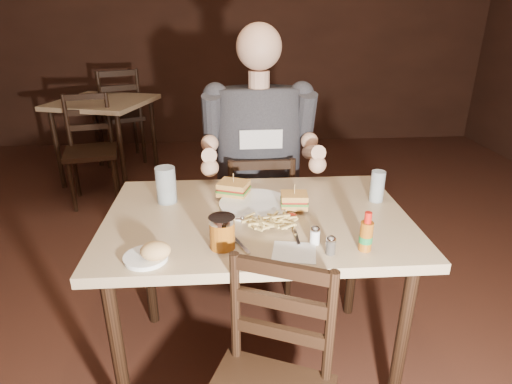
{
  "coord_description": "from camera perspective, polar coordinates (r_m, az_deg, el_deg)",
  "views": [
    {
      "loc": [
        -0.15,
        -1.74,
        1.54
      ],
      "look_at": [
        -0.02,
        -0.14,
        0.85
      ],
      "focal_mm": 30.0,
      "sensor_mm": 36.0,
      "label": 1
    }
  ],
  "objects": [
    {
      "name": "room_shell",
      "position": [
        1.75,
        0.47,
        18.72
      ],
      "size": [
        7.0,
        7.0,
        7.0
      ],
      "color": "black",
      "rests_on": "ground"
    },
    {
      "name": "main_table",
      "position": [
        1.77,
        0.12,
        -5.42
      ],
      "size": [
        1.22,
        0.82,
        0.77
      ],
      "rotation": [
        0.0,
        0.0,
        -0.01
      ],
      "color": "tan",
      "rests_on": "ground"
    },
    {
      "name": "bg_table",
      "position": [
        4.28,
        -19.66,
        10.3
      ],
      "size": [
        1.0,
        1.0,
        0.77
      ],
      "rotation": [
        0.0,
        0.0,
        -0.3
      ],
      "color": "tan",
      "rests_on": "ground"
    },
    {
      "name": "chair_far",
      "position": [
        2.48,
        0.32,
        -3.6
      ],
      "size": [
        0.39,
        0.43,
        0.84
      ],
      "primitive_type": null,
      "rotation": [
        0.0,
        0.0,
        3.15
      ],
      "color": "black",
      "rests_on": "ground"
    },
    {
      "name": "bg_chair_far",
      "position": [
        4.84,
        -17.8,
        9.65
      ],
      "size": [
        0.61,
        0.64,
        0.99
      ],
      "primitive_type": null,
      "rotation": [
        0.0,
        0.0,
        3.53
      ],
      "color": "black",
      "rests_on": "ground"
    },
    {
      "name": "bg_chair_near",
      "position": [
        3.82,
        -21.16,
        5.04
      ],
      "size": [
        0.5,
        0.53,
        0.9
      ],
      "primitive_type": null,
      "rotation": [
        0.0,
        0.0,
        0.21
      ],
      "color": "black",
      "rests_on": "ground"
    },
    {
      "name": "diner",
      "position": [
        2.23,
        0.48,
        8.17
      ],
      "size": [
        0.61,
        0.48,
        1.05
      ],
      "primitive_type": null,
      "rotation": [
        0.0,
        0.0,
        0.01
      ],
      "color": "#34353A",
      "rests_on": "chair_far"
    },
    {
      "name": "dinner_plate",
      "position": [
        1.79,
        -0.16,
        -1.81
      ],
      "size": [
        0.29,
        0.29,
        0.02
      ],
      "primitive_type": "cylinder",
      "rotation": [
        0.0,
        0.0,
        -0.01
      ],
      "color": "white",
      "rests_on": "main_table"
    },
    {
      "name": "sandwich_left",
      "position": [
        1.86,
        -3.02,
        1.13
      ],
      "size": [
        0.15,
        0.14,
        0.1
      ],
      "primitive_type": null,
      "rotation": [
        0.0,
        0.0,
        -0.37
      ],
      "color": "#DDA34F",
      "rests_on": "dinner_plate"
    },
    {
      "name": "sandwich_right",
      "position": [
        1.75,
        5.13,
        -0.58
      ],
      "size": [
        0.11,
        0.1,
        0.1
      ],
      "primitive_type": null,
      "rotation": [
        0.0,
        0.0,
        -0.08
      ],
      "color": "#DDA34F",
      "rests_on": "dinner_plate"
    },
    {
      "name": "fries_pile",
      "position": [
        1.62,
        1.83,
        -3.65
      ],
      "size": [
        0.24,
        0.17,
        0.04
      ],
      "primitive_type": null,
      "rotation": [
        0.0,
        0.0,
        -0.01
      ],
      "color": "#DBBB66",
      "rests_on": "dinner_plate"
    },
    {
      "name": "ketchup_dollop",
      "position": [
        1.68,
        4.71,
        -3.09
      ],
      "size": [
        0.05,
        0.05,
        0.01
      ],
      "primitive_type": "ellipsoid",
      "rotation": [
        0.0,
        0.0,
        -0.01
      ],
      "color": "maroon",
      "rests_on": "dinner_plate"
    },
    {
      "name": "glass_left",
      "position": [
        1.86,
        -11.89,
        0.93
      ],
      "size": [
        0.09,
        0.09,
        0.16
      ],
      "primitive_type": "cylinder",
      "rotation": [
        0.0,
        0.0,
        -0.01
      ],
      "color": "silver",
      "rests_on": "main_table"
    },
    {
      "name": "glass_right",
      "position": [
        1.9,
        15.87,
        0.74
      ],
      "size": [
        0.06,
        0.06,
        0.14
      ],
      "primitive_type": "cylinder",
      "rotation": [
        0.0,
        0.0,
        -0.01
      ],
      "color": "silver",
      "rests_on": "main_table"
    },
    {
      "name": "hot_sauce",
      "position": [
        1.5,
        14.52,
        -5.1
      ],
      "size": [
        0.04,
        0.04,
        0.14
      ],
      "primitive_type": null,
      "rotation": [
        0.0,
        0.0,
        -0.01
      ],
      "color": "#89470F",
      "rests_on": "main_table"
    },
    {
      "name": "salt_shaker",
      "position": [
        1.53,
        7.86,
        -5.79
      ],
      "size": [
        0.03,
        0.03,
        0.06
      ],
      "primitive_type": null,
      "rotation": [
        0.0,
        0.0,
        -0.01
      ],
      "color": "white",
      "rests_on": "main_table"
    },
    {
      "name": "pepper_shaker",
      "position": [
        1.48,
        9.93,
        -7.06
      ],
      "size": [
        0.03,
        0.03,
        0.06
      ],
      "primitive_type": null,
      "rotation": [
        0.0,
        0.0,
        -0.01
      ],
      "color": "#38332D",
      "rests_on": "main_table"
    },
    {
      "name": "syrup_dispenser",
      "position": [
        1.48,
        -4.53,
        -5.38
      ],
      "size": [
        0.09,
        0.09,
        0.12
      ],
      "primitive_type": null,
      "rotation": [
        0.0,
        0.0,
        -0.01
      ],
      "color": "#89470F",
      "rests_on": "main_table"
    },
    {
      "name": "napkin",
      "position": [
        1.48,
        5.12,
        -7.99
      ],
      "size": [
        0.17,
        0.16,
        0.0
      ],
      "primitive_type": "cube",
      "rotation": [
        0.0,
        0.0,
        -0.2
      ],
      "color": "white",
      "rests_on": "main_table"
    },
    {
      "name": "knife",
      "position": [
        1.54,
        -2.65,
        -6.42
      ],
      "size": [
        0.09,
        0.19,
        0.0
      ],
      "primitive_type": "cube",
      "rotation": [
        0.0,
        0.0,
        0.4
      ],
      "color": "silver",
      "rests_on": "napkin"
    },
    {
      "name": "fork",
      "position": [
        1.58,
        5.33,
        -5.63
      ],
      "size": [
        0.01,
        0.15,
        0.0
      ],
      "primitive_type": "cube",
      "rotation": [
        0.0,
        0.0,
        -0.02
      ],
      "color": "silver",
      "rests_on": "napkin"
    },
    {
      "name": "side_plate",
      "position": [
        1.48,
        -14.44,
        -8.57
      ],
      "size": [
        0.14,
        0.14,
        0.01
      ],
      "primitive_type": "cylinder",
      "rotation": [
        0.0,
        0.0,
        -0.01
      ],
      "color": "white",
      "rests_on": "main_table"
    },
    {
      "name": "bread_roll",
      "position": [
        1.45,
        -13.26,
        -7.64
      ],
      "size": [
        0.1,
        0.08,
        0.06
      ],
      "primitive_type": "ellipsoid",
      "rotation": [
        0.0,
        0.0,
        -0.01
      ],
      "color": "tan",
      "rests_on": "side_plate"
    }
  ]
}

